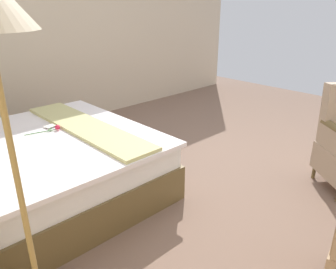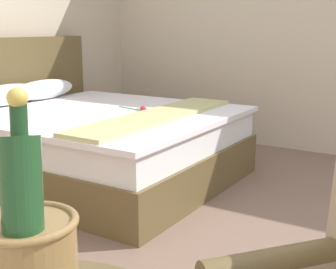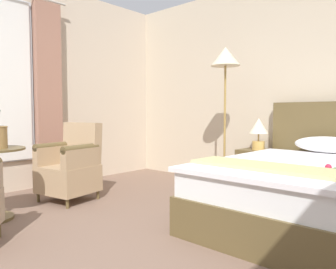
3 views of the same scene
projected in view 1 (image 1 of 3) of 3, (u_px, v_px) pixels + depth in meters
ground_plane at (230, 167)px, 3.67m from camera, size 7.53×7.53×0.00m
wall_far_side at (91, 25)px, 4.95m from camera, size 0.12×6.15×2.80m
bed at (24, 173)px, 2.86m from camera, size 1.88×2.13×1.16m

